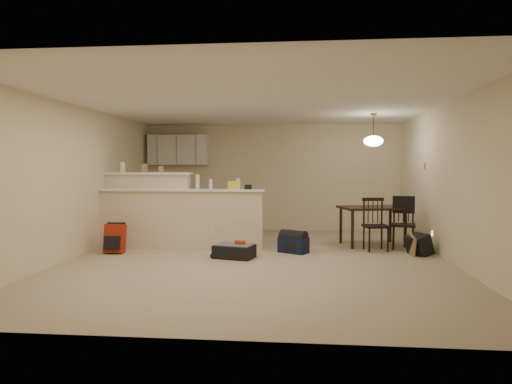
# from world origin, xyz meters

# --- Properties ---
(room) EXTENTS (7.00, 7.02, 2.50)m
(room) POSITION_xyz_m (0.00, 0.00, 1.25)
(room) COLOR tan
(room) RESTS_ON ground
(breakfast_bar) EXTENTS (3.08, 0.58, 1.39)m
(breakfast_bar) POSITION_xyz_m (-1.76, 0.98, 0.61)
(breakfast_bar) COLOR beige
(breakfast_bar) RESTS_ON ground
(upper_cabinets) EXTENTS (1.40, 0.34, 0.70)m
(upper_cabinets) POSITION_xyz_m (-2.20, 3.32, 1.90)
(upper_cabinets) COLOR white
(upper_cabinets) RESTS_ON room
(kitchen_counter) EXTENTS (1.80, 0.60, 0.90)m
(kitchen_counter) POSITION_xyz_m (-2.00, 3.19, 0.45)
(kitchen_counter) COLOR white
(kitchen_counter) RESTS_ON ground
(thermostat) EXTENTS (0.02, 0.12, 0.12)m
(thermostat) POSITION_xyz_m (2.98, 1.55, 1.50)
(thermostat) COLOR beige
(thermostat) RESTS_ON room
(jar) EXTENTS (0.10, 0.10, 0.20)m
(jar) POSITION_xyz_m (-2.69, 1.12, 1.49)
(jar) COLOR silver
(jar) RESTS_ON breakfast_bar
(cereal_box) EXTENTS (0.10, 0.07, 0.16)m
(cereal_box) POSITION_xyz_m (-2.26, 1.12, 1.47)
(cereal_box) COLOR #967B4D
(cereal_box) RESTS_ON breakfast_bar
(small_box) EXTENTS (0.08, 0.06, 0.12)m
(small_box) POSITION_xyz_m (-1.94, 1.12, 1.45)
(small_box) COLOR #967B4D
(small_box) RESTS_ON breakfast_bar
(bottle_a) EXTENTS (0.07, 0.07, 0.26)m
(bottle_a) POSITION_xyz_m (-1.19, 0.90, 1.22)
(bottle_a) COLOR silver
(bottle_a) RESTS_ON breakfast_bar
(bottle_b) EXTENTS (0.06, 0.06, 0.18)m
(bottle_b) POSITION_xyz_m (-0.95, 0.90, 1.18)
(bottle_b) COLOR silver
(bottle_b) RESTS_ON breakfast_bar
(bag_lump) EXTENTS (0.22, 0.18, 0.14)m
(bag_lump) POSITION_xyz_m (-0.51, 0.90, 1.16)
(bag_lump) COLOR #967B4D
(bag_lump) RESTS_ON breakfast_bar
(pouch) EXTENTS (0.12, 0.10, 0.08)m
(pouch) POSITION_xyz_m (-0.26, 0.90, 1.13)
(pouch) COLOR #967B4D
(pouch) RESTS_ON breakfast_bar
(extra_item_x) EXTENTS (0.07, 0.07, 0.20)m
(extra_item_x) POSITION_xyz_m (-0.45, 0.90, 1.19)
(extra_item_x) COLOR silver
(extra_item_x) RESTS_ON breakfast_bar
(dining_table) EXTENTS (1.34, 1.05, 0.74)m
(dining_table) POSITION_xyz_m (2.04, 1.52, 0.65)
(dining_table) COLOR black
(dining_table) RESTS_ON ground
(pendant_lamp) EXTENTS (0.36, 0.36, 0.62)m
(pendant_lamp) POSITION_xyz_m (2.04, 1.52, 1.99)
(pendant_lamp) COLOR brown
(pendant_lamp) RESTS_ON room
(dining_chair_near) EXTENTS (0.47, 0.45, 0.94)m
(dining_chair_near) POSITION_xyz_m (2.02, 0.95, 0.47)
(dining_chair_near) COLOR black
(dining_chair_near) RESTS_ON ground
(dining_chair_far) EXTENTS (0.49, 0.47, 0.94)m
(dining_chair_far) POSITION_xyz_m (2.54, 1.14, 0.47)
(dining_chair_far) COLOR black
(dining_chair_far) RESTS_ON ground
(suitcase) EXTENTS (0.71, 0.55, 0.21)m
(suitcase) POSITION_xyz_m (-0.40, 0.05, 0.11)
(suitcase) COLOR black
(suitcase) RESTS_ON ground
(red_backpack) EXTENTS (0.34, 0.22, 0.49)m
(red_backpack) POSITION_xyz_m (-2.52, 0.30, 0.25)
(red_backpack) COLOR #A62812
(red_backpack) RESTS_ON ground
(navy_duffel) EXTENTS (0.56, 0.48, 0.27)m
(navy_duffel) POSITION_xyz_m (0.56, 0.61, 0.13)
(navy_duffel) COLOR #111736
(navy_duffel) RESTS_ON ground
(black_daypack) EXTENTS (0.41, 0.46, 0.34)m
(black_daypack) POSITION_xyz_m (2.68, 0.61, 0.17)
(black_daypack) COLOR black
(black_daypack) RESTS_ON ground
(cardboard_sheet) EXTENTS (0.05, 0.46, 0.35)m
(cardboard_sheet) POSITION_xyz_m (2.56, 0.61, 0.18)
(cardboard_sheet) COLOR #967B4D
(cardboard_sheet) RESTS_ON ground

